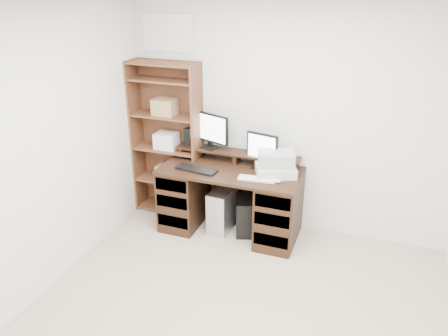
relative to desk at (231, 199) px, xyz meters
The scene contains 14 objects.
room 1.92m from the desk, 73.10° to the right, with size 3.54×4.04×2.54m.
desk is the anchor object (origin of this frame).
riser_shelf 0.50m from the desk, 90.00° to the left, with size 1.40×0.22×0.12m.
monitor_wide 0.81m from the desk, 145.60° to the left, with size 0.48×0.20×0.40m.
monitor_small 0.66m from the desk, 25.29° to the left, with size 0.35×0.16×0.39m.
speaker 0.87m from the desk, 158.14° to the left, with size 0.08×0.08×0.19m, color black.
keyboard_black 0.52m from the desk, 153.94° to the right, with size 0.45×0.15×0.02m, color black.
keyboard_white 0.52m from the desk, 25.92° to the right, with size 0.38×0.11×0.02m, color white.
mouse 0.68m from the desk, 16.09° to the right, with size 0.08×0.06×0.03m, color silver.
printer 0.63m from the desk, ahead, with size 0.40×0.30×0.10m, color beige.
basket 0.72m from the desk, ahead, with size 0.36×0.26×0.16m, color #A5ACB0.
tower_silver 0.17m from the desk, 158.71° to the left, with size 0.22×0.49×0.49m, color #BABCC1.
tower_black 0.24m from the desk, 16.74° to the left, with size 0.30×0.45×0.42m.
bookshelf 1.02m from the desk, 165.94° to the left, with size 0.80×0.30×1.80m.
Camera 1 is at (0.89, -2.38, 2.64)m, focal length 35.00 mm.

